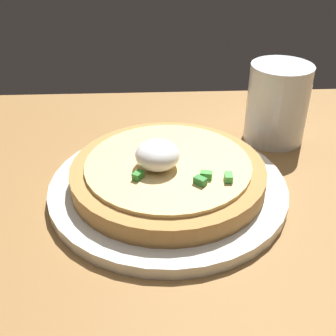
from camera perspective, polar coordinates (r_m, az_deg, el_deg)
The scene contains 4 objects.
dining_table at distance 47.22cm, azimuth 4.18°, elevation -8.65°, with size 127.99×71.83×3.07cm, color olive.
plate at distance 50.05cm, azimuth -0.00°, elevation -2.59°, with size 27.47×27.47×1.38cm, color silver.
pizza at distance 48.79cm, azimuth -0.07°, elevation -0.56°, with size 22.22×22.22×5.80cm.
cup_near at distance 61.36cm, azimuth 14.27°, elevation 7.78°, with size 8.31×8.31×10.86cm.
Camera 1 is at (5.11, 35.16, 32.63)cm, focal length 45.73 mm.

